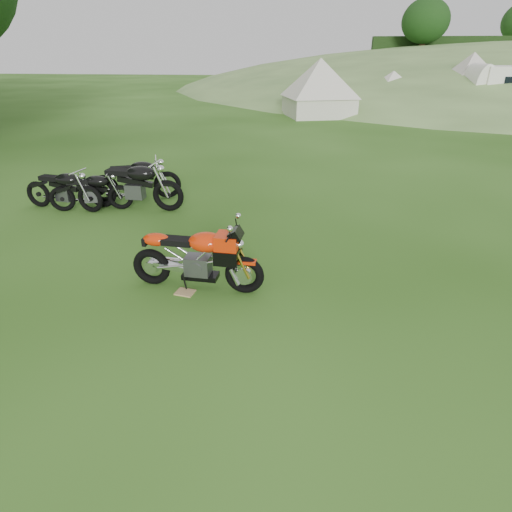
% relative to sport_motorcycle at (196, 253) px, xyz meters
% --- Properties ---
extents(ground, '(120.00, 120.00, 0.00)m').
position_rel_sport_motorcycle_xyz_m(ground, '(0.82, -0.32, -0.55)').
color(ground, '#214A0F').
rests_on(ground, ground).
extents(sport_motorcycle, '(1.86, 0.57, 1.10)m').
position_rel_sport_motorcycle_xyz_m(sport_motorcycle, '(0.00, 0.00, 0.00)').
color(sport_motorcycle, red).
rests_on(sport_motorcycle, ground).
extents(plywood_board, '(0.29, 0.25, 0.02)m').
position_rel_sport_motorcycle_xyz_m(plywood_board, '(-0.15, -0.17, -0.54)').
color(plywood_board, tan).
rests_on(plywood_board, ground).
extents(vintage_moto_a, '(1.72, 0.76, 0.88)m').
position_rel_sport_motorcycle_xyz_m(vintage_moto_a, '(-3.05, 3.00, -0.11)').
color(vintage_moto_a, black).
rests_on(vintage_moto_a, ground).
extents(vintage_moto_b, '(1.98, 1.09, 1.02)m').
position_rel_sport_motorcycle_xyz_m(vintage_moto_b, '(-2.36, 3.79, -0.04)').
color(vintage_moto_b, black).
rests_on(vintage_moto_b, ground).
extents(vintage_moto_c, '(2.13, 0.58, 1.11)m').
position_rel_sport_motorcycle_xyz_m(vintage_moto_c, '(-2.16, 3.18, 0.00)').
color(vintage_moto_c, black).
rests_on(vintage_moto_c, ground).
extents(vintage_moto_d, '(1.84, 0.67, 0.94)m').
position_rel_sport_motorcycle_xyz_m(vintage_moto_d, '(-3.66, 2.96, -0.08)').
color(vintage_moto_d, black).
rests_on(vintage_moto_d, ground).
extents(tent_left, '(3.93, 3.93, 2.73)m').
position_rel_sport_motorcycle_xyz_m(tent_left, '(1.87, 18.45, 0.81)').
color(tent_left, silver).
rests_on(tent_left, ground).
extents(tent_mid, '(3.30, 3.30, 2.28)m').
position_rel_sport_motorcycle_xyz_m(tent_mid, '(6.08, 21.94, 0.59)').
color(tent_mid, silver).
rests_on(tent_mid, ground).
extents(tent_right, '(3.88, 3.88, 2.88)m').
position_rel_sport_motorcycle_xyz_m(tent_right, '(10.22, 21.80, 0.89)').
color(tent_right, beige).
rests_on(tent_right, ground).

